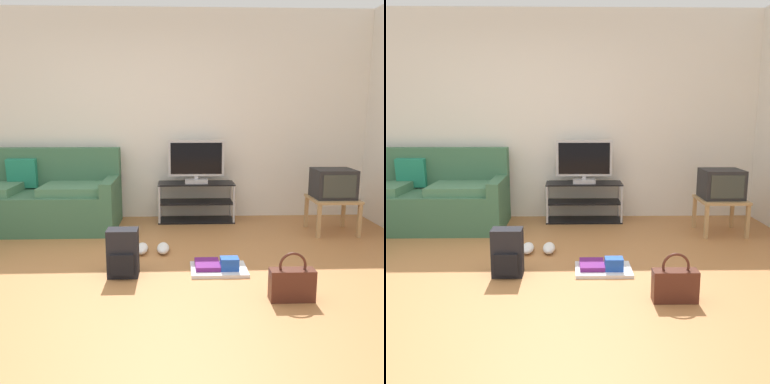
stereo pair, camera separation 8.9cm
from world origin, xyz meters
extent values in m
cube|color=#B27542|center=(0.00, 0.00, -0.01)|extent=(9.00, 9.80, 0.02)
cube|color=silver|center=(0.00, 2.45, 1.35)|extent=(9.00, 0.10, 2.70)
cube|color=#3D6B4C|center=(-1.29, 1.86, 0.23)|extent=(2.04, 0.92, 0.45)
cube|color=#3D6B4C|center=(-1.29, 2.22, 0.71)|extent=(2.04, 0.20, 0.51)
cube|color=#3D6B4C|center=(-0.34, 1.86, 0.53)|extent=(0.14, 0.92, 0.16)
cube|color=#477857|center=(-0.73, 1.80, 0.50)|extent=(0.82, 0.64, 0.10)
cube|color=#238466|center=(-1.47, 2.10, 0.65)|extent=(0.36, 0.15, 0.37)
cube|color=black|center=(0.71, 2.16, 0.50)|extent=(0.98, 0.38, 0.02)
cube|color=black|center=(0.71, 2.16, 0.25)|extent=(0.94, 0.36, 0.02)
cube|color=black|center=(0.71, 2.16, 0.01)|extent=(0.98, 0.38, 0.02)
cylinder|color=#B7B7BC|center=(0.24, 1.98, 0.25)|extent=(0.03, 0.03, 0.51)
cylinder|color=#B7B7BC|center=(1.18, 1.98, 0.25)|extent=(0.03, 0.03, 0.51)
cylinder|color=#B7B7BC|center=(0.24, 2.33, 0.25)|extent=(0.03, 0.03, 0.51)
cylinder|color=#B7B7BC|center=(1.18, 2.33, 0.25)|extent=(0.03, 0.03, 0.51)
cube|color=#B2B2B7|center=(0.71, 2.14, 0.53)|extent=(0.29, 0.22, 0.05)
cube|color=#B2B2B7|center=(0.71, 2.14, 0.58)|extent=(0.05, 0.04, 0.04)
cube|color=#B2B2B7|center=(0.71, 2.14, 0.83)|extent=(0.71, 0.04, 0.46)
cube|color=black|center=(0.71, 2.11, 0.83)|extent=(0.65, 0.01, 0.40)
cube|color=tan|center=(2.29, 1.56, 0.40)|extent=(0.52, 0.52, 0.03)
cube|color=tan|center=(2.06, 1.33, 0.19)|extent=(0.04, 0.04, 0.39)
cube|color=tan|center=(2.52, 1.33, 0.19)|extent=(0.04, 0.04, 0.39)
cube|color=tan|center=(2.06, 1.79, 0.19)|extent=(0.04, 0.04, 0.39)
cube|color=tan|center=(2.52, 1.79, 0.19)|extent=(0.04, 0.04, 0.39)
cube|color=#232326|center=(2.29, 1.58, 0.58)|extent=(0.46, 0.39, 0.34)
cube|color=#333833|center=(2.29, 1.38, 0.58)|extent=(0.37, 0.01, 0.26)
cube|color=black|center=(-0.01, 0.29, 0.21)|extent=(0.27, 0.18, 0.42)
cube|color=black|center=(-0.01, 0.19, 0.13)|extent=(0.20, 0.04, 0.18)
cylinder|color=black|center=(-0.09, 0.40, 0.23)|extent=(0.04, 0.04, 0.34)
cylinder|color=black|center=(0.06, 0.40, 0.23)|extent=(0.04, 0.04, 0.34)
cube|color=#4C2319|center=(1.32, -0.25, 0.12)|extent=(0.34, 0.12, 0.25)
torus|color=#4C2319|center=(1.32, -0.25, 0.28)|extent=(0.21, 0.02, 0.21)
ellipsoid|color=white|center=(0.10, 0.90, 0.04)|extent=(0.12, 0.28, 0.09)
ellipsoid|color=white|center=(0.31, 0.90, 0.04)|extent=(0.12, 0.28, 0.09)
cube|color=silver|center=(0.83, 0.37, 0.01)|extent=(0.50, 0.36, 0.03)
cube|color=blue|center=(0.92, 0.32, 0.08)|extent=(0.16, 0.12, 0.11)
cube|color=#661E70|center=(0.73, 0.40, 0.05)|extent=(0.22, 0.28, 0.04)
camera|label=1|loc=(0.44, -3.22, 1.41)|focal=39.52mm
camera|label=2|loc=(0.53, -3.22, 1.41)|focal=39.52mm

